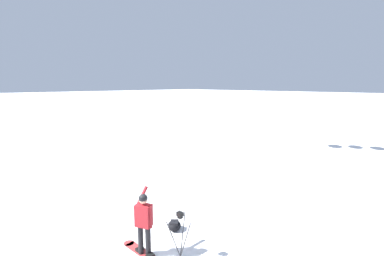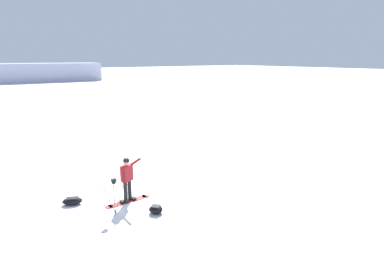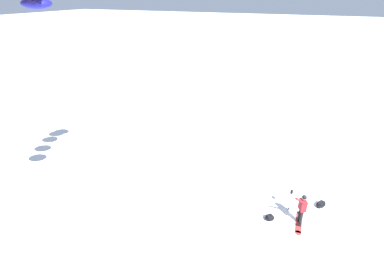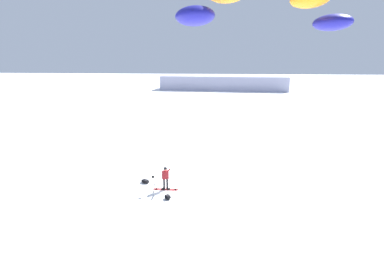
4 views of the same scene
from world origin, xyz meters
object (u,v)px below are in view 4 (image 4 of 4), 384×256
object	(u,v)px
snowboarder	(166,176)
traction_kite	(270,4)
gear_bag_small	(168,197)
snowboard	(166,189)
gear_bag_large	(145,181)
camera_tripod	(153,181)

from	to	relation	value
snowboarder	traction_kite	world-z (taller)	traction_kite
gear_bag_small	traction_kite	bearing A→B (deg)	-153.73
snowboarder	snowboard	xyz separation A→B (m)	(0.00, 0.00, -0.99)
snowboarder	gear_bag_large	world-z (taller)	snowboarder
traction_kite	camera_tripod	bearing A→B (deg)	29.60
snowboarder	traction_kite	xyz separation A→B (m)	(-10.33, -4.80, 9.17)
snowboard	camera_tripod	size ratio (longest dim) A/B	1.41
gear_bag_small	gear_bag_large	bearing A→B (deg)	41.86
gear_bag_large	gear_bag_small	world-z (taller)	gear_bag_small
snowboarder	traction_kite	distance (m)	14.62
snowboarder	gear_bag_large	distance (m)	2.13
gear_bag_large	camera_tripod	distance (m)	1.96
snowboarder	camera_tripod	xyz separation A→B (m)	(-0.58, 0.74, -0.13)
camera_tripod	snowboard	bearing A→B (deg)	-51.66
camera_tripod	gear_bag_small	distance (m)	1.55
traction_kite	gear_bag_small	bearing A→B (deg)	26.27
snowboarder	gear_bag_small	distance (m)	1.65
traction_kite	gear_bag_small	world-z (taller)	traction_kite
snowboard	gear_bag_large	world-z (taller)	gear_bag_large
snowboard	gear_bag_large	xyz separation A→B (m)	(0.95, 1.69, 0.11)
camera_tripod	gear_bag_small	bearing A→B (deg)	-125.10
snowboard	gear_bag_small	distance (m)	1.42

